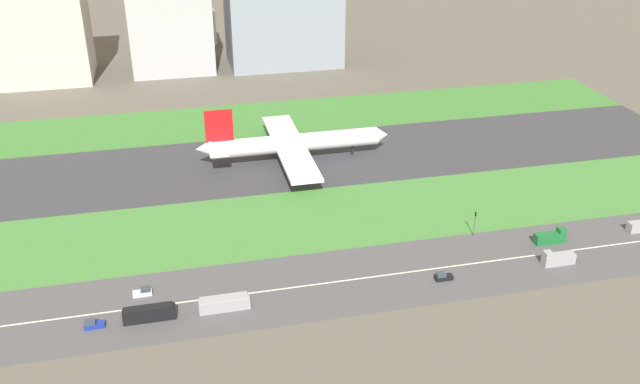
% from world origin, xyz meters
% --- Properties ---
extents(ground_plane, '(800.00, 800.00, 0.00)m').
position_xyz_m(ground_plane, '(0.00, 0.00, 0.00)').
color(ground_plane, '#5B564C').
extents(runway, '(280.00, 46.00, 0.10)m').
position_xyz_m(runway, '(0.00, 0.00, 0.05)').
color(runway, '#38383D').
rests_on(runway, ground_plane).
extents(grass_median_north, '(280.00, 36.00, 0.10)m').
position_xyz_m(grass_median_north, '(0.00, 41.00, 0.05)').
color(grass_median_north, '#3D7A33').
rests_on(grass_median_north, ground_plane).
extents(grass_median_south, '(280.00, 36.00, 0.10)m').
position_xyz_m(grass_median_south, '(0.00, -41.00, 0.05)').
color(grass_median_south, '#427F38').
rests_on(grass_median_south, ground_plane).
extents(highway, '(280.00, 28.00, 0.10)m').
position_xyz_m(highway, '(0.00, -73.00, 0.05)').
color(highway, '#4C4C4F').
rests_on(highway, ground_plane).
extents(highway_centerline, '(266.00, 0.50, 0.01)m').
position_xyz_m(highway_centerline, '(0.00, -73.00, 0.11)').
color(highway_centerline, silver).
rests_on(highway_centerline, highway).
extents(airliner, '(65.00, 56.00, 19.70)m').
position_xyz_m(airliner, '(-1.23, 0.00, 6.23)').
color(airliner, white).
rests_on(airliner, runway).
extents(bus_1, '(11.60, 2.50, 3.50)m').
position_xyz_m(bus_1, '(-31.85, -78.00, 1.82)').
color(bus_1, '#99999E').
rests_on(bus_1, highway).
extents(bus_0, '(11.60, 2.50, 3.50)m').
position_xyz_m(bus_0, '(-48.54, -78.00, 1.82)').
color(bus_0, black).
rests_on(bus_0, highway).
extents(car_1, '(4.40, 1.80, 2.00)m').
position_xyz_m(car_1, '(-49.92, -68.00, 0.92)').
color(car_1, silver).
rests_on(car_1, highway).
extents(truck_0, '(8.40, 2.50, 4.00)m').
position_xyz_m(truck_0, '(55.91, -68.00, 1.67)').
color(truck_0, '#19662D').
rests_on(truck_0, highway).
extents(truck_2, '(8.40, 2.50, 4.00)m').
position_xyz_m(truck_2, '(52.10, -78.00, 1.67)').
color(truck_2, '#99999E').
rests_on(truck_2, highway).
extents(car_2, '(4.40, 1.80, 2.00)m').
position_xyz_m(car_2, '(-60.62, -78.00, 0.92)').
color(car_2, navy).
rests_on(car_2, highway).
extents(car_3, '(4.40, 1.80, 2.00)m').
position_xyz_m(car_3, '(21.35, -78.00, 0.92)').
color(car_3, black).
rests_on(car_3, highway).
extents(traffic_light, '(0.36, 0.50, 7.20)m').
position_xyz_m(traffic_light, '(37.52, -60.01, 4.29)').
color(traffic_light, '#4C4C51').
rests_on(traffic_light, highway).
extents(terminal_building, '(38.18, 35.56, 53.02)m').
position_xyz_m(terminal_building, '(-90.00, 114.00, 26.51)').
color(terminal_building, beige).
rests_on(terminal_building, ground_plane).
extents(hangar_building, '(36.75, 28.04, 49.52)m').
position_xyz_m(hangar_building, '(-34.96, 114.00, 24.76)').
color(hangar_building, '#B2B2B7').
rests_on(hangar_building, ground_plane).
extents(office_tower, '(52.07, 33.52, 46.56)m').
position_xyz_m(office_tower, '(17.22, 114.00, 23.28)').
color(office_tower, gray).
rests_on(office_tower, ground_plane).
extents(fuel_tank_west, '(25.86, 25.86, 17.25)m').
position_xyz_m(fuel_tank_west, '(-23.68, 159.00, 8.63)').
color(fuel_tank_west, silver).
rests_on(fuel_tank_west, ground_plane).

